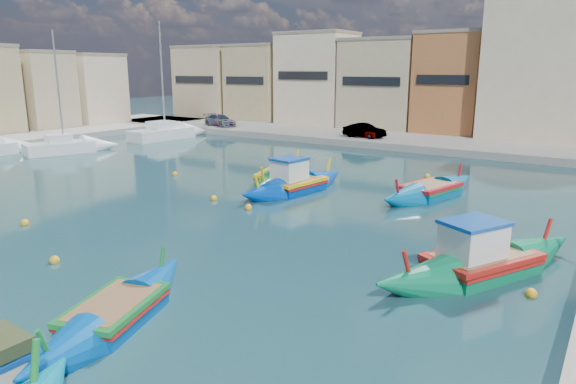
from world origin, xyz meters
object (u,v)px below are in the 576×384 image
Objects in this scene: church_block at (552,50)px; luzzu_green at (281,178)px; luzzu_cyan_mid at (430,192)px; yacht_midnorth at (80,147)px; luzzu_blue_south at (115,314)px; yacht_north at (177,133)px; luzzu_turquoise_cabin at (481,264)px; luzzu_blue_cabin at (295,185)px.

church_block reaches higher than luzzu_green.
yacht_midnorth is (-29.69, -1.06, 0.15)m from luzzu_cyan_mid.
luzzu_green is 0.84× the size of yacht_midnorth.
yacht_north is (-26.60, 28.78, 0.25)m from luzzu_blue_south.
luzzu_green is at bearing -1.77° from yacht_midnorth.
church_block is 2.04× the size of luzzu_turquoise_cabin.
yacht_north reaches higher than yacht_midnorth.
luzzu_cyan_mid is (-5.00, 9.80, -0.10)m from luzzu_turquoise_cabin.
yacht_north reaches higher than luzzu_blue_cabin.
yacht_north is at bearing 132.75° from luzzu_blue_south.
luzzu_cyan_mid is at bearing 81.97° from luzzu_blue_south.
luzzu_green is (-1.86, 1.38, -0.08)m from luzzu_blue_cabin.
luzzu_blue_south is 0.74× the size of yacht_midnorth.
luzzu_green is 23.59m from yacht_north.
church_block is 42.33m from yacht_midnorth.
luzzu_turquoise_cabin is at bearing -29.46° from luzzu_blue_cabin.
yacht_north is (-22.40, 12.96, 0.10)m from luzzu_blue_cabin.
luzzu_blue_south is (-4.74, -44.67, -8.18)m from church_block.
yacht_midnorth is (-20.97, 0.65, 0.13)m from luzzu_green.
church_block is 36.56m from luzzu_turquoise_cabin.
luzzu_cyan_mid reaches higher than luzzu_blue_south.
yacht_midnorth is (-31.77, -26.81, -7.99)m from church_block.
yacht_north is (-20.55, 11.58, 0.19)m from luzzu_green.
luzzu_blue_cabin is at bearing -30.04° from yacht_north.
luzzu_blue_south is at bearing -33.45° from yacht_midnorth.
luzzu_green is at bearing 109.39° from luzzu_blue_south.
church_block is at bearing 72.77° from luzzu_blue_cabin.
luzzu_turquoise_cabin is 0.89× the size of yacht_midnorth.
luzzu_blue_south is (-7.67, -9.12, -0.14)m from luzzu_turquoise_cabin.
yacht_north reaches higher than luzzu_cyan_mid.
church_block is 2.15× the size of luzzu_green.
luzzu_green reaches higher than luzzu_cyan_mid.
luzzu_blue_south is at bearing -70.61° from luzzu_green.
yacht_north is at bearing 150.16° from luzzu_turquoise_cabin.
luzzu_blue_cabin reaches higher than luzzu_cyan_mid.
luzzu_blue_cabin reaches higher than luzzu_blue_south.
luzzu_blue_south is (4.20, -15.82, -0.14)m from luzzu_blue_cabin.
yacht_north is (-29.27, 9.86, 0.21)m from luzzu_cyan_mid.
luzzu_cyan_mid is 0.99× the size of luzzu_green.
church_block is 30.60m from luzzu_green.
luzzu_turquoise_cabin is at bearing 49.94° from luzzu_blue_south.
luzzu_green is at bearing 149.50° from luzzu_turquoise_cabin.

